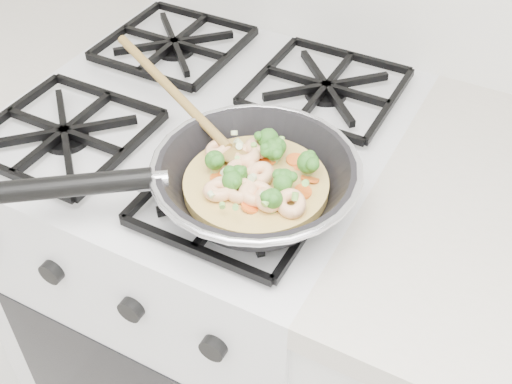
% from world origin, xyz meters
% --- Properties ---
extents(stove, '(0.60, 0.60, 0.92)m').
position_xyz_m(stove, '(0.00, 1.70, 0.46)').
color(stove, silver).
rests_on(stove, ground).
extents(skillet, '(0.45, 0.35, 0.09)m').
position_xyz_m(skillet, '(0.17, 1.55, 0.96)').
color(skillet, black).
rests_on(skillet, stove).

